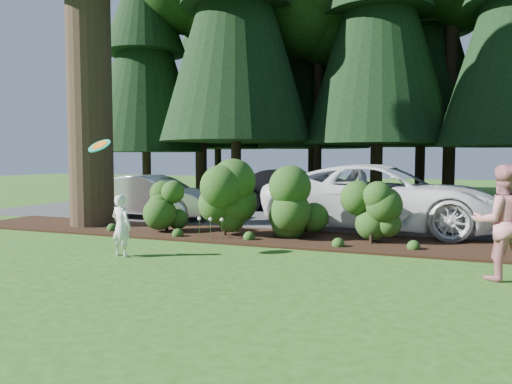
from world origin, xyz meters
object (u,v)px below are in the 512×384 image
at_px(car_silver_wagon, 155,197).
at_px(frisbee, 99,146).
at_px(child, 121,226).
at_px(car_white_suv, 384,197).
at_px(car_dark_suv, 296,190).
at_px(adult, 501,223).

height_order(car_silver_wagon, frisbee, frisbee).
relative_size(car_silver_wagon, child, 3.36).
height_order(car_white_suv, car_dark_suv, car_white_suv).
bearing_deg(child, adult, -166.83).
bearing_deg(car_silver_wagon, frisbee, -157.78).
height_order(car_silver_wagon, car_dark_suv, car_dark_suv).
distance_m(car_dark_suv, frisbee, 9.94).
height_order(car_dark_suv, frisbee, frisbee).
bearing_deg(car_white_suv, adult, -147.69).
relative_size(car_silver_wagon, car_dark_suv, 0.81).
bearing_deg(car_silver_wagon, car_dark_suv, -41.05).
distance_m(adult, frisbee, 7.48).
bearing_deg(child, car_white_suv, -121.59).
xyz_separation_m(adult, frisbee, (-7.33, -0.77, 1.29)).
xyz_separation_m(car_silver_wagon, adult, (9.68, -4.87, 0.22)).
bearing_deg(frisbee, child, 21.44).
height_order(car_dark_suv, adult, adult).
height_order(car_silver_wagon, child, car_silver_wagon).
xyz_separation_m(car_silver_wagon, frisbee, (2.35, -5.64, 1.51)).
distance_m(car_silver_wagon, adult, 10.84).
bearing_deg(adult, car_dark_suv, -69.12).
height_order(car_silver_wagon, car_white_suv, car_white_suv).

